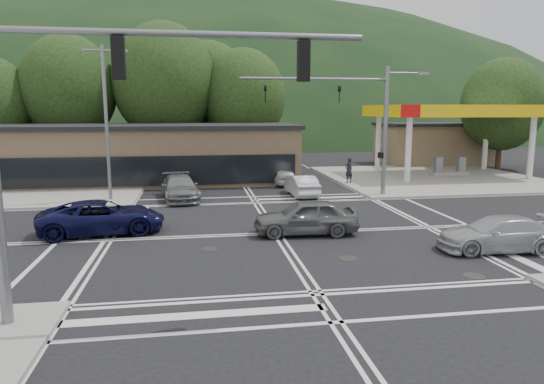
{
  "coord_description": "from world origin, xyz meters",
  "views": [
    {
      "loc": [
        -3.46,
        -20.49,
        5.4
      ],
      "look_at": [
        0.23,
        2.68,
        1.4
      ],
      "focal_mm": 32.0,
      "sensor_mm": 36.0,
      "label": 1
    }
  ],
  "objects": [
    {
      "name": "signal_mast_sw",
      "position": [
        -6.39,
        -8.2,
        5.12
      ],
      "size": [
        9.14,
        0.28,
        8.0
      ],
      "color": "slate",
      "rests_on": "ground"
    },
    {
      "name": "car_queue_a",
      "position": [
        3.12,
        9.0,
        0.67
      ],
      "size": [
        1.56,
        4.11,
        1.34
      ],
      "primitive_type": "imported",
      "rotation": [
        0.0,
        0.0,
        3.18
      ],
      "color": "silver",
      "rests_on": "ground"
    },
    {
      "name": "sidewalk_ne",
      "position": [
        15.0,
        15.0,
        0.07
      ],
      "size": [
        16.0,
        16.0,
        0.15
      ],
      "primitive_type": "cube",
      "color": "gray",
      "rests_on": "ground"
    },
    {
      "name": "commercial_row",
      "position": [
        -8.0,
        17.0,
        2.0
      ],
      "size": [
        24.0,
        8.0,
        4.0
      ],
      "primitive_type": "cube",
      "color": "brown",
      "rests_on": "ground"
    },
    {
      "name": "tree_n_b",
      "position": [
        -6.0,
        24.0,
        7.79
      ],
      "size": [
        9.0,
        9.0,
        12.98
      ],
      "color": "#382619",
      "rests_on": "ground"
    },
    {
      "name": "tree_n_e",
      "position": [
        -2.0,
        28.0,
        7.14
      ],
      "size": [
        8.4,
        8.4,
        11.98
      ],
      "color": "#382619",
      "rests_on": "ground"
    },
    {
      "name": "car_queue_b",
      "position": [
        2.69,
        14.0,
        0.67
      ],
      "size": [
        1.99,
        4.1,
        1.35
      ],
      "primitive_type": "imported",
      "rotation": [
        0.0,
        0.0,
        3.24
      ],
      "color": "beige",
      "rests_on": "ground"
    },
    {
      "name": "convenience_store",
      "position": [
        20.0,
        25.0,
        1.9
      ],
      "size": [
        10.0,
        6.0,
        3.8
      ],
      "primitive_type": "cube",
      "color": "#846B4F",
      "rests_on": "ground"
    },
    {
      "name": "car_northbound",
      "position": [
        -4.43,
        9.0,
        0.73
      ],
      "size": [
        2.67,
        5.24,
        1.46
      ],
      "primitive_type": "imported",
      "rotation": [
        0.0,
        0.0,
        0.13
      ],
      "color": "slate",
      "rests_on": "ground"
    },
    {
      "name": "car_blue_west",
      "position": [
        -7.57,
        1.19,
        0.74
      ],
      "size": [
        5.64,
        3.24,
        1.48
      ],
      "primitive_type": "imported",
      "rotation": [
        0.0,
        0.0,
        1.72
      ],
      "color": "#0B0C34",
      "rests_on": "ground"
    },
    {
      "name": "pedestrian",
      "position": [
        7.5,
        13.0,
        1.07
      ],
      "size": [
        0.8,
        0.69,
        1.84
      ],
      "primitive_type": "imported",
      "rotation": [
        0.0,
        0.0,
        3.6
      ],
      "color": "black",
      "rests_on": "sidewalk_ne"
    },
    {
      "name": "signal_mast_ne",
      "position": [
        6.95,
        8.2,
        5.07
      ],
      "size": [
        11.65,
        0.3,
        8.0
      ],
      "color": "slate",
      "rests_on": "ground"
    },
    {
      "name": "sidewalk_nw",
      "position": [
        -15.0,
        15.0,
        0.07
      ],
      "size": [
        16.0,
        16.0,
        0.15
      ],
      "primitive_type": "cube",
      "color": "gray",
      "rests_on": "ground"
    },
    {
      "name": "streetlight_nw",
      "position": [
        -8.44,
        9.0,
        5.05
      ],
      "size": [
        2.5,
        0.25,
        9.0
      ],
      "color": "slate",
      "rests_on": "ground"
    },
    {
      "name": "gas_station_canopy",
      "position": [
        16.99,
        15.99,
        5.04
      ],
      "size": [
        12.32,
        8.34,
        5.75
      ],
      "color": "silver",
      "rests_on": "ground"
    },
    {
      "name": "hill_north",
      "position": [
        0.0,
        90.0,
        0.0
      ],
      "size": [
        252.0,
        126.0,
        140.0
      ],
      "primitive_type": "ellipsoid",
      "color": "black",
      "rests_on": "ground"
    },
    {
      "name": "ground",
      "position": [
        0.0,
        0.0,
        0.0
      ],
      "size": [
        120.0,
        120.0,
        0.0
      ],
      "primitive_type": "plane",
      "color": "black",
      "rests_on": "ground"
    },
    {
      "name": "tree_n_c",
      "position": [
        1.0,
        24.0,
        6.49
      ],
      "size": [
        7.6,
        7.6,
        10.87
      ],
      "color": "#382619",
      "rests_on": "ground"
    },
    {
      "name": "tree_n_a",
      "position": [
        -14.0,
        24.0,
        7.14
      ],
      "size": [
        8.0,
        8.0,
        11.75
      ],
      "color": "#382619",
      "rests_on": "ground"
    },
    {
      "name": "car_grey_center",
      "position": [
        1.25,
        -0.3,
        0.77
      ],
      "size": [
        4.65,
        2.11,
        1.55
      ],
      "primitive_type": "imported",
      "rotation": [
        0.0,
        0.0,
        -1.63
      ],
      "color": "#5B5E60",
      "rests_on": "ground"
    },
    {
      "name": "car_silver_east",
      "position": [
        8.0,
        -3.94,
        0.67
      ],
      "size": [
        4.75,
        2.26,
        1.34
      ],
      "primitive_type": "imported",
      "rotation": [
        0.0,
        0.0,
        -1.66
      ],
      "color": "#A1A5A8",
      "rests_on": "ground"
    },
    {
      "name": "tree_ne",
      "position": [
        24.0,
        20.0,
        5.84
      ],
      "size": [
        7.2,
        7.2,
        9.99
      ],
      "color": "#382619",
      "rests_on": "ground"
    }
  ]
}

